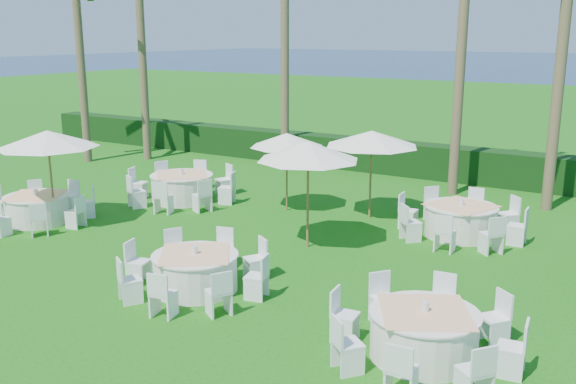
{
  "coord_description": "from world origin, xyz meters",
  "views": [
    {
      "loc": [
        9.32,
        -10.34,
        5.15
      ],
      "look_at": [
        1.42,
        2.93,
        1.3
      ],
      "focal_mm": 40.0,
      "sensor_mm": 36.0,
      "label": 1
    }
  ],
  "objects_px": {
    "banquet_table_a": "(37,208)",
    "banquet_table_b": "(195,271)",
    "umbrella_a": "(48,139)",
    "umbrella_d": "(372,139)",
    "banquet_table_f": "(460,220)",
    "umbrella_c": "(287,140)",
    "umbrella_b": "(308,151)",
    "banquet_table_c": "(424,333)",
    "banquet_table_d": "(182,187)"
  },
  "relations": [
    {
      "from": "banquet_table_a",
      "to": "banquet_table_d",
      "type": "height_order",
      "value": "banquet_table_d"
    },
    {
      "from": "umbrella_a",
      "to": "umbrella_c",
      "type": "bearing_deg",
      "value": 43.87
    },
    {
      "from": "banquet_table_c",
      "to": "umbrella_a",
      "type": "height_order",
      "value": "umbrella_a"
    },
    {
      "from": "banquet_table_d",
      "to": "umbrella_c",
      "type": "height_order",
      "value": "umbrella_c"
    },
    {
      "from": "banquet_table_a",
      "to": "umbrella_c",
      "type": "bearing_deg",
      "value": 40.72
    },
    {
      "from": "banquet_table_a",
      "to": "banquet_table_b",
      "type": "distance_m",
      "value": 7.04
    },
    {
      "from": "banquet_table_a",
      "to": "umbrella_d",
      "type": "distance_m",
      "value": 9.52
    },
    {
      "from": "banquet_table_c",
      "to": "umbrella_c",
      "type": "xyz_separation_m",
      "value": [
        -6.47,
        6.48,
        1.7
      ]
    },
    {
      "from": "banquet_table_d",
      "to": "umbrella_d",
      "type": "height_order",
      "value": "umbrella_d"
    },
    {
      "from": "banquet_table_f",
      "to": "umbrella_a",
      "type": "distance_m",
      "value": 11.12
    },
    {
      "from": "banquet_table_b",
      "to": "umbrella_c",
      "type": "bearing_deg",
      "value": 103.76
    },
    {
      "from": "banquet_table_c",
      "to": "banquet_table_f",
      "type": "xyz_separation_m",
      "value": [
        -1.33,
        6.67,
        0.02
      ]
    },
    {
      "from": "umbrella_b",
      "to": "umbrella_c",
      "type": "xyz_separation_m",
      "value": [
        -2.17,
        2.63,
        -0.29
      ]
    },
    {
      "from": "banquet_table_a",
      "to": "banquet_table_f",
      "type": "relative_size",
      "value": 0.95
    },
    {
      "from": "banquet_table_b",
      "to": "umbrella_a",
      "type": "bearing_deg",
      "value": 165.33
    },
    {
      "from": "umbrella_b",
      "to": "banquet_table_b",
      "type": "bearing_deg",
      "value": -100.43
    },
    {
      "from": "banquet_table_c",
      "to": "umbrella_b",
      "type": "relative_size",
      "value": 1.2
    },
    {
      "from": "banquet_table_f",
      "to": "umbrella_a",
      "type": "xyz_separation_m",
      "value": [
        -9.87,
        -4.73,
        1.96
      ]
    },
    {
      "from": "banquet_table_a",
      "to": "umbrella_c",
      "type": "relative_size",
      "value": 1.33
    },
    {
      "from": "banquet_table_b",
      "to": "umbrella_a",
      "type": "height_order",
      "value": "umbrella_a"
    },
    {
      "from": "umbrella_a",
      "to": "umbrella_d",
      "type": "distance_m",
      "value": 8.78
    },
    {
      "from": "umbrella_b",
      "to": "umbrella_c",
      "type": "bearing_deg",
      "value": 129.51
    },
    {
      "from": "banquet_table_a",
      "to": "banquet_table_f",
      "type": "height_order",
      "value": "banquet_table_f"
    },
    {
      "from": "banquet_table_f",
      "to": "umbrella_c",
      "type": "relative_size",
      "value": 1.41
    },
    {
      "from": "umbrella_a",
      "to": "banquet_table_f",
      "type": "bearing_deg",
      "value": 25.63
    },
    {
      "from": "umbrella_a",
      "to": "banquet_table_c",
      "type": "bearing_deg",
      "value": -9.84
    },
    {
      "from": "umbrella_a",
      "to": "umbrella_b",
      "type": "xyz_separation_m",
      "value": [
        6.89,
        1.92,
        0.02
      ]
    },
    {
      "from": "banquet_table_b",
      "to": "banquet_table_a",
      "type": "bearing_deg",
      "value": 167.09
    },
    {
      "from": "umbrella_a",
      "to": "umbrella_d",
      "type": "height_order",
      "value": "umbrella_a"
    },
    {
      "from": "umbrella_a",
      "to": "umbrella_b",
      "type": "height_order",
      "value": "umbrella_b"
    },
    {
      "from": "umbrella_a",
      "to": "banquet_table_a",
      "type": "bearing_deg",
      "value": -174.4
    },
    {
      "from": "banquet_table_d",
      "to": "umbrella_a",
      "type": "xyz_separation_m",
      "value": [
        -1.32,
        -3.82,
        1.94
      ]
    },
    {
      "from": "banquet_table_b",
      "to": "umbrella_d",
      "type": "xyz_separation_m",
      "value": [
        0.92,
        6.73,
        1.88
      ]
    },
    {
      "from": "banquet_table_a",
      "to": "banquet_table_c",
      "type": "bearing_deg",
      "value": -9.04
    },
    {
      "from": "banquet_table_f",
      "to": "umbrella_b",
      "type": "bearing_deg",
      "value": -136.55
    },
    {
      "from": "banquet_table_a",
      "to": "banquet_table_b",
      "type": "relative_size",
      "value": 1.0
    },
    {
      "from": "banquet_table_f",
      "to": "umbrella_b",
      "type": "height_order",
      "value": "umbrella_b"
    },
    {
      "from": "banquet_table_d",
      "to": "banquet_table_f",
      "type": "distance_m",
      "value": 8.59
    },
    {
      "from": "banquet_table_c",
      "to": "banquet_table_f",
      "type": "bearing_deg",
      "value": 101.27
    },
    {
      "from": "banquet_table_b",
      "to": "umbrella_b",
      "type": "distance_m",
      "value": 4.12
    },
    {
      "from": "banquet_table_d",
      "to": "banquet_table_a",
      "type": "bearing_deg",
      "value": -116.59
    },
    {
      "from": "banquet_table_b",
      "to": "umbrella_d",
      "type": "bearing_deg",
      "value": 82.26
    },
    {
      "from": "umbrella_c",
      "to": "umbrella_d",
      "type": "height_order",
      "value": "umbrella_d"
    },
    {
      "from": "banquet_table_b",
      "to": "banquet_table_f",
      "type": "bearing_deg",
      "value": 60.33
    },
    {
      "from": "banquet_table_d",
      "to": "umbrella_d",
      "type": "distance_m",
      "value": 6.24
    },
    {
      "from": "umbrella_a",
      "to": "umbrella_c",
      "type": "relative_size",
      "value": 1.16
    },
    {
      "from": "banquet_table_a",
      "to": "umbrella_c",
      "type": "xyz_separation_m",
      "value": [
        5.35,
        4.6,
        1.71
      ]
    },
    {
      "from": "banquet_table_b",
      "to": "banquet_table_d",
      "type": "xyz_separation_m",
      "value": [
        -4.92,
        5.46,
        0.04
      ]
    },
    {
      "from": "banquet_table_a",
      "to": "umbrella_d",
      "type": "xyz_separation_m",
      "value": [
        7.78,
        5.16,
        1.88
      ]
    },
    {
      "from": "banquet_table_a",
      "to": "banquet_table_f",
      "type": "distance_m",
      "value": 11.53
    }
  ]
}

